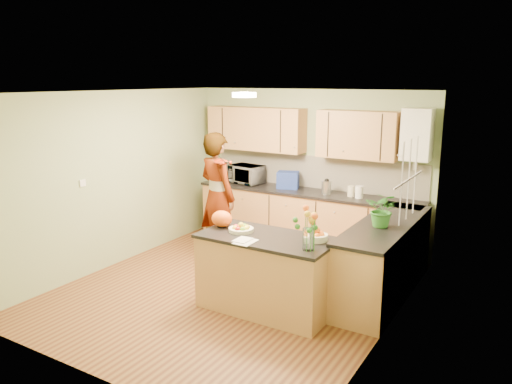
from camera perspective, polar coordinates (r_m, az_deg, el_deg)
The scene contains 28 objects.
floor at distance 6.55m, azimuth -2.66°, elevation -11.08°, with size 4.50×4.50×0.00m, color #562A18.
ceiling at distance 5.99m, azimuth -2.91°, elevation 11.33°, with size 4.00×4.50×0.02m, color white.
wall_back at distance 8.08m, azimuth 6.10°, elevation 2.74°, with size 4.00×0.02×2.50m, color #90A575.
wall_front at distance 4.53m, azimuth -18.83°, elevation -5.93°, with size 4.00×0.02×2.50m, color #90A575.
wall_left at distance 7.43m, azimuth -15.73°, elevation 1.44°, with size 0.02×4.50×2.50m, color #90A575.
wall_right at distance 5.34m, azimuth 15.41°, elevation -2.88°, with size 0.02×4.50×2.50m, color #90A575.
back_counter at distance 7.95m, azimuth 5.71°, elevation -3.18°, with size 3.64×0.62×0.94m.
right_counter at distance 6.44m, azimuth 14.49°, elevation -7.43°, with size 0.62×2.24×0.94m.
splashback at distance 8.04m, azimuth 6.69°, elevation 2.31°, with size 3.60×0.02×0.52m, color white.
upper_cabinets at distance 7.92m, azimuth 4.52°, elevation 6.95°, with size 3.20×0.34×0.70m.
boiler at distance 7.30m, azimuth 17.94°, elevation 6.24°, with size 0.40×0.30×0.86m.
window_right at distance 5.84m, azimuth 17.12°, elevation 1.36°, with size 0.01×1.30×1.05m.
light_switch at distance 7.02m, azimuth -19.21°, elevation 0.98°, with size 0.02×0.09×0.09m, color white.
ceiling_lamp at distance 6.25m, azimuth -1.35°, elevation 11.05°, with size 0.30×0.30×0.07m.
peninsula_island at distance 5.88m, azimuth 1.23°, elevation -9.22°, with size 1.56×0.80×0.89m.
fruit_dish at distance 5.89m, azimuth -1.71°, elevation -4.15°, with size 0.29×0.29×0.10m.
orange_bowl at distance 5.60m, azimuth 6.93°, elevation -4.92°, with size 0.25×0.25×0.15m.
flower_vase at distance 5.21m, azimuth 6.03°, elevation -3.06°, with size 0.28×0.28×0.51m.
orange_bag at distance 6.08m, azimuth -3.93°, elevation -3.07°, with size 0.26×0.22×0.20m, color #E75713.
papers at distance 5.53m, azimuth -1.20°, elevation -5.67°, with size 0.20×0.27×0.01m, color silver.
violinist at distance 7.40m, azimuth -4.43°, elevation -0.50°, with size 0.70×0.46×1.91m, color tan.
violin at distance 7.00m, azimuth -4.21°, elevation 3.51°, with size 0.59×0.24×0.12m, color #4F1904, non-canonical shape.
microwave at distance 8.36m, azimuth -1.10°, elevation 2.04°, with size 0.55×0.37×0.31m, color white.
blue_box at distance 7.99m, azimuth 3.67°, elevation 1.38°, with size 0.33×0.25×0.27m, color navy.
kettle at distance 7.65m, azimuth 8.06°, elevation 0.61°, with size 0.15×0.15×0.28m.
jar_cream at distance 7.55m, azimuth 10.80°, elevation 0.08°, with size 0.10×0.10×0.16m, color beige.
jar_white at distance 7.47m, azimuth 11.71°, elevation -0.00°, with size 0.12×0.12×0.18m, color white.
potted_plant at distance 6.05m, azimuth 14.30°, elevation -1.96°, with size 0.38×0.33×0.42m, color #2E7527.
Camera 1 is at (3.33, -4.98, 2.65)m, focal length 35.00 mm.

